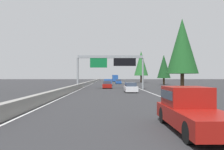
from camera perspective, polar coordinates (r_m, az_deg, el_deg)
ground_plane at (r=61.86m, az=-6.04°, el=-2.56°), size 320.00×320.00×0.00m
median_barrier at (r=81.80m, az=-5.04°, el=-1.72°), size 180.00×0.56×0.90m
shoulder_stripe_right at (r=71.89m, az=3.85°, el=-2.26°), size 160.00×0.16×0.01m
shoulder_stripe_median at (r=71.81m, az=-5.15°, el=-2.26°), size 160.00×0.16×0.01m
sign_gantry_overhead at (r=44.42m, az=-0.18°, el=3.10°), size 0.50×12.68×6.35m
pickup_near_center at (r=11.02m, az=18.58°, el=-7.77°), size 5.60×2.00×1.86m
sedan_distant_b at (r=35.24m, az=4.51°, el=-3.09°), size 4.40×1.80×1.47m
sedan_mid_left at (r=75.86m, az=1.56°, el=-1.65°), size 4.40×1.80×1.47m
bus_far_center at (r=111.50m, az=0.71°, el=-0.72°), size 11.50×2.55×3.10m
minivan_near_right at (r=61.50m, az=-1.00°, el=-1.69°), size 5.00×1.95×1.69m
sedan_distant_a at (r=47.07m, az=-1.19°, el=-2.41°), size 4.40×1.80×1.47m
conifer_right_near at (r=46.01m, az=16.65°, el=6.74°), size 5.82×5.82×13.22m
conifer_right_mid at (r=69.27m, az=12.45°, el=2.03°), size 3.82×3.82×8.68m
conifer_right_far at (r=95.99m, az=7.07°, el=2.83°), size 5.60×5.60×12.73m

